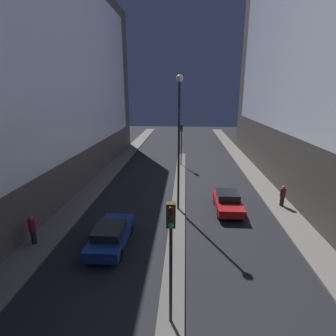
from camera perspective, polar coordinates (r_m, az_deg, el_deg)
The scene contains 10 objects.
building_left at distance 27.81m, azimuth -24.29°, elevation 17.89°, with size 6.01×39.89×20.60m.
building_right at distance 28.28m, azimuth 32.18°, elevation 28.34°, with size 6.01×39.89×31.67m.
median_strip at distance 23.47m, azimuth 2.43°, elevation -5.71°, with size 1.10×31.93×0.14m.
traffic_light_near at distance 9.61m, azimuth 0.62°, elevation -15.12°, with size 0.32×0.42×5.02m.
traffic_light_mid at distance 31.90m, azimuth 2.95°, elevation 7.08°, with size 0.32×0.42×5.02m.
street_lamp at distance 18.77m, azimuth 2.42°, elevation 9.12°, with size 0.50×0.50×9.82m.
car_left_lane at distance 16.26m, azimuth -12.30°, elevation -14.00°, with size 1.90×4.61×1.41m.
car_right_lane at distance 20.77m, azimuth 12.91°, elevation -7.17°, with size 1.89×4.13×1.42m.
pedestrian_on_left_sidewalk at distance 17.71m, azimuth -27.40°, elevation -11.71°, with size 0.41×0.41×1.79m.
pedestrian_on_right_sidewalk at distance 22.62m, azimuth 23.68°, elevation -5.48°, with size 0.42×0.42×1.68m.
Camera 1 is at (0.44, -4.83, 8.78)m, focal length 28.00 mm.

